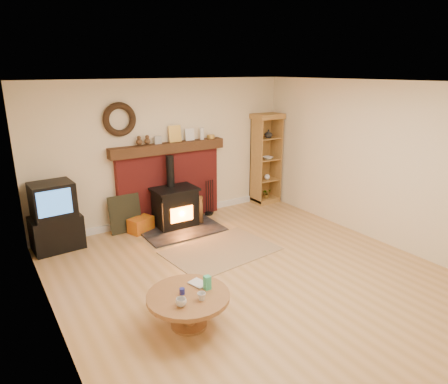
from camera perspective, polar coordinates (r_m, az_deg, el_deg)
ground at (r=5.64m, az=4.45°, el=-12.11°), size 5.50×5.50×0.00m
room_shell at (r=5.10m, az=4.08°, el=5.37°), size 5.02×5.52×2.61m
chimney_breast at (r=7.48m, az=-7.81°, el=1.87°), size 2.20×0.22×1.78m
wood_stove at (r=7.24m, az=-6.89°, el=-2.33°), size 1.40×1.00×1.29m
area_rug at (r=6.38m, az=-0.45°, el=-8.37°), size 1.78×1.31×0.01m
tv_unit at (r=6.81m, az=-23.00°, el=-3.40°), size 0.77×0.57×1.09m
curio_cabinet at (r=8.48m, az=5.94°, el=4.74°), size 0.61×0.44×1.89m
firelog_box at (r=7.20m, az=-11.78°, el=-4.60°), size 0.48×0.39×0.26m
leaning_painting at (r=7.19m, az=-13.94°, el=-3.03°), size 0.56×0.15×0.66m
fire_tools at (r=7.87m, az=-2.14°, el=-2.15°), size 0.19×0.16×0.70m
coffee_table at (r=4.56m, az=-5.07°, el=-15.16°), size 0.92×0.92×0.55m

